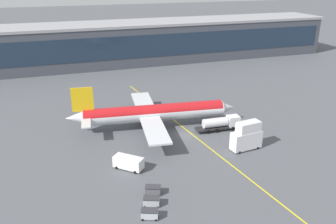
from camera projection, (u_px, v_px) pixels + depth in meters
The scene contains 10 objects.
ground_plane at pixel (186, 135), 82.35m from camera, with size 700.00×700.00×0.00m, color #515459.
apron_lead_in_line at pixel (188, 131), 84.53m from camera, with size 0.30×80.00×0.01m, color yellow.
terminal_building at pixel (149, 41), 147.93m from camera, with size 158.66×21.85×16.49m.
main_airliner at pixel (153, 113), 85.05m from camera, with size 41.34×32.88×11.35m.
fuel_tanker at pixel (221, 123), 84.60m from camera, with size 10.91×3.07×3.25m.
lavatory_truck at pixel (128, 162), 68.04m from camera, with size 5.82×5.62×2.50m.
catering_lift at pixel (247, 136), 74.94m from camera, with size 7.05×3.28×6.30m.
baggage_cart_0 at pixel (150, 214), 54.57m from camera, with size 3.02×2.39×1.48m.
baggage_cart_1 at pixel (151, 201), 57.54m from camera, with size 3.02×2.39×1.48m.
baggage_cart_2 at pixel (153, 190), 60.50m from camera, with size 3.02×2.39×1.48m.
Camera 1 is at (-27.70, -69.19, 35.68)m, focal length 37.73 mm.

